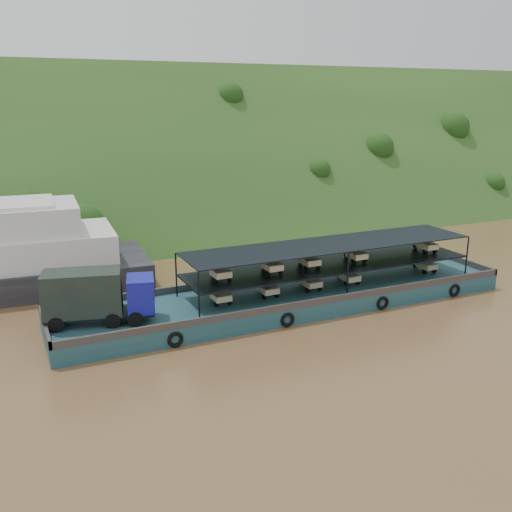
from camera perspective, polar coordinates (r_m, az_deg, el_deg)
name	(u,v)px	position (r m, az deg, el deg)	size (l,w,h in m)	color
ground	(296,302)	(44.43, 3.98, -4.63)	(160.00, 160.00, 0.00)	brown
hillside	(166,218)	(76.81, -9.02, 3.79)	(140.00, 28.00, 28.00)	#1F3D16
cargo_barge	(272,295)	(42.41, 1.65, -3.92)	(35.09, 7.18, 4.72)	#15404A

